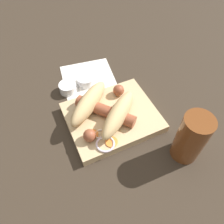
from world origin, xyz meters
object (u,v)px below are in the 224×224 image
object	(u,v)px
drink_glass	(191,138)
condiment_cup_far	(68,88)
condiment_cup_near	(86,81)
sausage	(105,111)
bread_roll	(103,108)
food_tray	(112,117)

from	to	relation	value
drink_glass	condiment_cup_far	bearing A→B (deg)	121.37
condiment_cup_near	drink_glass	bearing A→B (deg)	-67.39
condiment_cup_near	condiment_cup_far	bearing A→B (deg)	-174.26
condiment_cup_near	drink_glass	xyz separation A→B (m)	(0.13, -0.31, 0.05)
sausage	drink_glass	distance (m)	0.21
condiment_cup_near	sausage	bearing A→B (deg)	-90.13
drink_glass	sausage	bearing A→B (deg)	128.45
bread_roll	sausage	distance (m)	0.01
condiment_cup_far	bread_roll	bearing A→B (deg)	-69.63
condiment_cup_near	condiment_cup_far	xyz separation A→B (m)	(-0.06, -0.01, 0.00)
condiment_cup_far	drink_glass	size ratio (longest dim) A/B	0.38
bread_roll	condiment_cup_near	xyz separation A→B (m)	(0.00, 0.14, -0.04)
condiment_cup_near	drink_glass	world-z (taller)	drink_glass
condiment_cup_near	condiment_cup_far	size ratio (longest dim) A/B	1.00
drink_glass	food_tray	bearing A→B (deg)	125.95
sausage	condiment_cup_near	xyz separation A→B (m)	(0.00, 0.14, -0.03)
condiment_cup_far	drink_glass	world-z (taller)	drink_glass
drink_glass	bread_roll	bearing A→B (deg)	129.06
food_tray	sausage	xyz separation A→B (m)	(-0.02, 0.01, 0.03)
bread_roll	condiment_cup_far	bearing A→B (deg)	110.37
bread_roll	condiment_cup_far	xyz separation A→B (m)	(-0.05, 0.14, -0.04)
bread_roll	condiment_cup_near	distance (m)	0.15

